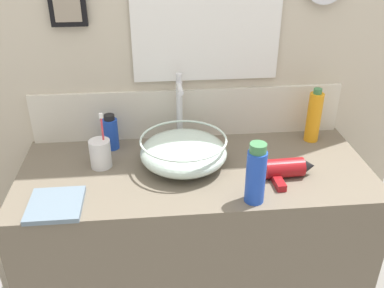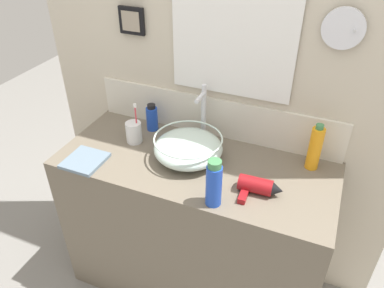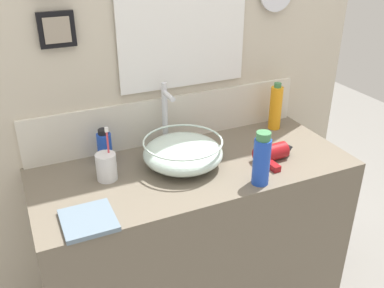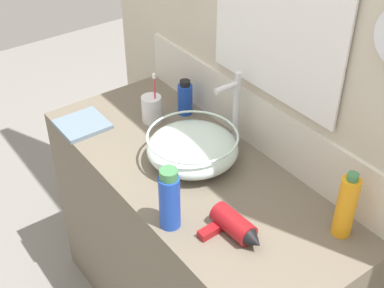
{
  "view_description": "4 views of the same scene",
  "coord_description": "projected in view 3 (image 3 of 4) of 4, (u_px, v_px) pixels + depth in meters",
  "views": [
    {
      "loc": [
        -0.14,
        -1.29,
        1.64
      ],
      "look_at": [
        -0.01,
        0.0,
        0.93
      ],
      "focal_mm": 40.0,
      "sensor_mm": 36.0,
      "label": 1
    },
    {
      "loc": [
        0.5,
        -1.23,
        1.85
      ],
      "look_at": [
        -0.01,
        0.0,
        0.93
      ],
      "focal_mm": 35.0,
      "sensor_mm": 36.0,
      "label": 2
    },
    {
      "loc": [
        -0.61,
        -1.31,
        1.67
      ],
      "look_at": [
        -0.01,
        0.0,
        0.93
      ],
      "focal_mm": 40.0,
      "sensor_mm": 36.0,
      "label": 3
    },
    {
      "loc": [
        1.12,
        -0.83,
        1.95
      ],
      "look_at": [
        -0.01,
        0.0,
        0.93
      ],
      "focal_mm": 50.0,
      "sensor_mm": 36.0,
      "label": 4
    }
  ],
  "objects": [
    {
      "name": "vanity_counter",
      "position": [
        194.0,
        249.0,
        1.86
      ],
      "size": [
        1.25,
        0.52,
        0.83
      ],
      "primitive_type": "cube",
      "color": "#6B6051",
      "rests_on": "ground"
    },
    {
      "name": "hair_drier",
      "position": [
        274.0,
        153.0,
        1.7
      ],
      "size": [
        0.18,
        0.13,
        0.07
      ],
      "color": "maroon",
      "rests_on": "vanity_counter"
    },
    {
      "name": "hand_towel",
      "position": [
        88.0,
        220.0,
        1.35
      ],
      "size": [
        0.17,
        0.17,
        0.02
      ],
      "primitive_type": "cube",
      "color": "slate",
      "rests_on": "vanity_counter"
    },
    {
      "name": "toothbrush_cup",
      "position": [
        106.0,
        167.0,
        1.56
      ],
      "size": [
        0.08,
        0.08,
        0.2
      ],
      "color": "silver",
      "rests_on": "vanity_counter"
    },
    {
      "name": "glass_bowl_sink",
      "position": [
        183.0,
        153.0,
        1.65
      ],
      "size": [
        0.31,
        0.31,
        0.11
      ],
      "color": "silver",
      "rests_on": "vanity_counter"
    },
    {
      "name": "back_panel",
      "position": [
        165.0,
        53.0,
        1.73
      ],
      "size": [
        1.8,
        0.1,
        2.42
      ],
      "color": "beige",
      "rests_on": "ground"
    },
    {
      "name": "soap_dispenser",
      "position": [
        276.0,
        107.0,
        1.94
      ],
      "size": [
        0.06,
        0.06,
        0.22
      ],
      "color": "orange",
      "rests_on": "vanity_counter"
    },
    {
      "name": "spray_bottle",
      "position": [
        105.0,
        147.0,
        1.67
      ],
      "size": [
        0.06,
        0.06,
        0.14
      ],
      "color": "blue",
      "rests_on": "vanity_counter"
    },
    {
      "name": "faucet",
      "position": [
        166.0,
        112.0,
        1.74
      ],
      "size": [
        0.02,
        0.1,
        0.28
      ],
      "color": "silver",
      "rests_on": "vanity_counter"
    },
    {
      "name": "lotion_bottle",
      "position": [
        262.0,
        159.0,
        1.51
      ],
      "size": [
        0.06,
        0.06,
        0.2
      ],
      "color": "blue",
      "rests_on": "vanity_counter"
    }
  ]
}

